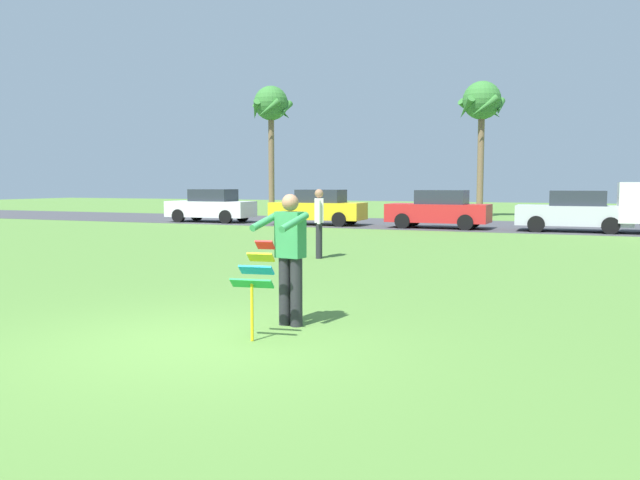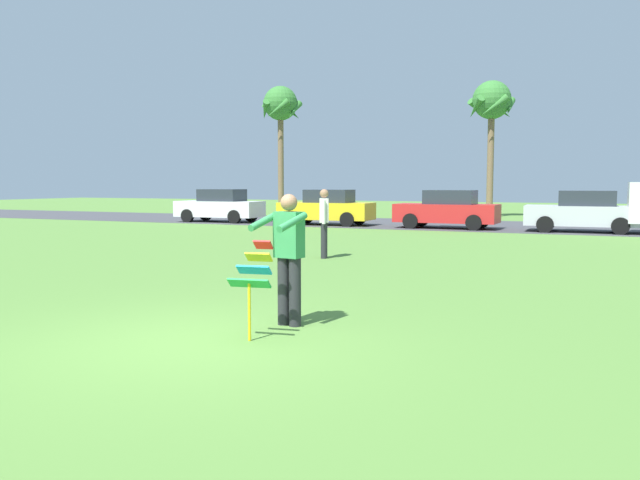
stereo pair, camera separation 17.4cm
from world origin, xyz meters
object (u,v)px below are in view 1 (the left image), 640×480
Objects in this scene: person_kite_flyer at (290,254)px; kite_held at (256,274)px; parked_car_yellow at (319,208)px; palm_tree_left_near at (271,108)px; parked_car_red at (439,210)px; palm_tree_right_near at (482,106)px; parked_car_white at (211,206)px; person_walker_near at (319,221)px; parked_car_silver at (574,212)px.

person_kite_flyer reaches higher than kite_held.
palm_tree_left_near reaches higher than parked_car_yellow.
palm_tree_left_near is (-7.03, 9.11, 5.73)m from parked_car_yellow.
palm_tree_left_near is at bearing 127.64° from parked_car_yellow.
person_kite_flyer is 19.23m from parked_car_red.
person_kite_flyer reaches higher than parked_car_red.
palm_tree_right_near reaches higher than kite_held.
person_kite_flyer is 1.49× the size of kite_held.
parked_car_white is 1.00× the size of parked_car_yellow.
palm_tree_left_near reaches higher than parked_car_white.
palm_tree_right_near reaches higher than person_walker_near.
person_walker_near is (-0.45, -11.88, 0.16)m from parked_car_red.
palm_tree_right_near is (11.29, 9.85, 5.38)m from parked_car_white.
parked_car_yellow is 12.55m from palm_tree_right_near.
palm_tree_right_near is (-1.94, 29.71, 5.37)m from kite_held.
parked_car_yellow is 12.90m from person_walker_near.
palm_tree_right_near is (5.63, 9.84, 5.38)m from parked_car_yellow.
parked_car_yellow is at bearing 180.00° from parked_car_silver.
palm_tree_right_near is at bearing 94.00° from person_kite_flyer.
parked_car_red is 11.22m from palm_tree_right_near.
parked_car_silver is (5.26, 0.00, 0.00)m from parked_car_red.
parked_car_silver is at bearing -27.17° from palm_tree_left_near.
parked_car_white is 1.00× the size of parked_car_red.
kite_held is 21.26m from parked_car_yellow.
person_walker_near is at bearing 109.96° from person_kite_flyer.
person_walker_near is at bearing -115.65° from parked_car_silver.
parked_car_red is (-2.18, 19.11, -0.18)m from person_kite_flyer.
person_kite_flyer is at bearing -68.18° from parked_car_yellow.
person_walker_near is (-5.70, -11.88, 0.16)m from parked_car_silver.
palm_tree_left_near is 1.05× the size of palm_tree_right_near.
palm_tree_right_near is 4.33× the size of person_walker_near.
parked_car_white is 0.54× the size of palm_tree_left_near.
parked_car_yellow is 12.85m from palm_tree_left_near.
parked_car_white is 15.98m from person_walker_near.
parked_car_red is (11.13, -0.00, 0.00)m from parked_car_white.
person_kite_flyer and person_walker_near have the same top height.
kite_held is 0.16× the size of palm_tree_right_near.
parked_car_yellow reaches higher than kite_held.
parked_car_silver is (10.73, -0.00, 0.00)m from parked_car_yellow.
palm_tree_left_near is 4.55× the size of person_walker_near.
palm_tree_right_near reaches higher than parked_car_red.
person_walker_near reaches higher than kite_held.
parked_car_red is 0.54× the size of palm_tree_left_near.
parked_car_white reaches higher than kite_held.
person_kite_flyer is 0.41× the size of parked_car_silver.
parked_car_yellow is (-7.57, 19.86, -0.01)m from kite_held.
parked_car_silver is at bearing -62.61° from palm_tree_right_near.
kite_held is 8.38m from person_walker_near.
kite_held is at bearing -56.33° from parked_car_white.
parked_car_yellow is at bearing -52.36° from palm_tree_left_near.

